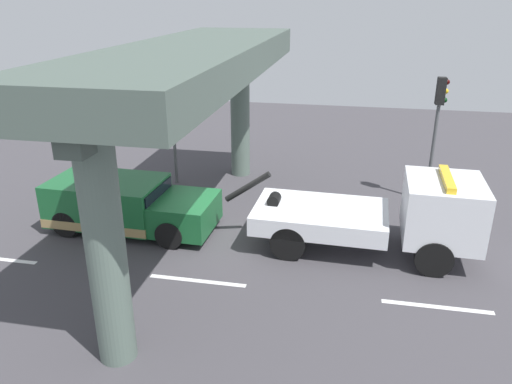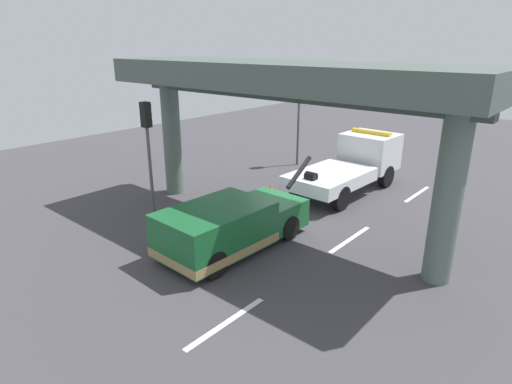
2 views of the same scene
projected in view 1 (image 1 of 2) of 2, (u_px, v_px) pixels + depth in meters
name	position (u px, v px, depth m)	size (l,w,h in m)	color
ground_plane	(223.00, 238.00, 15.41)	(60.00, 40.00, 0.10)	#423F44
lane_stripe_mid	(198.00, 281.00, 13.01)	(2.60, 0.16, 0.01)	silver
lane_stripe_east	(437.00, 307.00, 11.93)	(2.60, 0.16, 0.01)	silver
tow_truck_white	(389.00, 214.00, 14.04)	(7.29, 2.58, 2.46)	white
towed_van_green	(125.00, 205.00, 15.68)	(5.26, 2.35, 1.58)	#195B2D
overpass_structure	(193.00, 74.00, 13.68)	(3.60, 13.39, 5.72)	#596B60
traffic_light_near	(172.00, 104.00, 18.59)	(0.39, 0.32, 4.32)	#515456
traffic_light_far	(438.00, 113.00, 16.84)	(0.39, 0.32, 4.41)	#515456
traffic_cone_orange	(271.00, 206.00, 16.69)	(0.61, 0.61, 0.72)	orange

